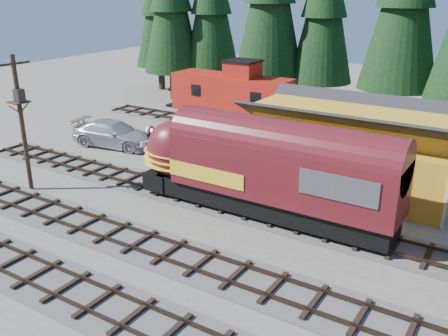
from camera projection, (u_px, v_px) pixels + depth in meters
The scene contains 8 objects.
ground at pixel (270, 261), 22.60m from camera, with size 120.00×120.00×0.00m, color #6B665B.
track_spur at pixel (262, 132), 41.85m from camera, with size 32.00×3.20×0.33m.
depot at pixel (352, 140), 29.89m from camera, with size 12.80×7.00×5.30m.
locomotive at pixel (255, 172), 26.45m from camera, with size 15.11×3.00×4.11m.
caboose at pixel (232, 97), 42.45m from camera, with size 10.51×3.05×5.47m.
utility_pole at pixel (21, 115), 28.84m from camera, with size 1.07×1.99×8.13m.
pickup_truck_a at pixel (224, 152), 34.69m from camera, with size 2.58×5.59×1.55m, color black.
pickup_truck_b at pixel (114, 134), 38.20m from camera, with size 2.73×6.70×1.95m, color #B1B3B9.
Camera 1 is at (8.79, -17.78, 11.79)m, focal length 40.00 mm.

